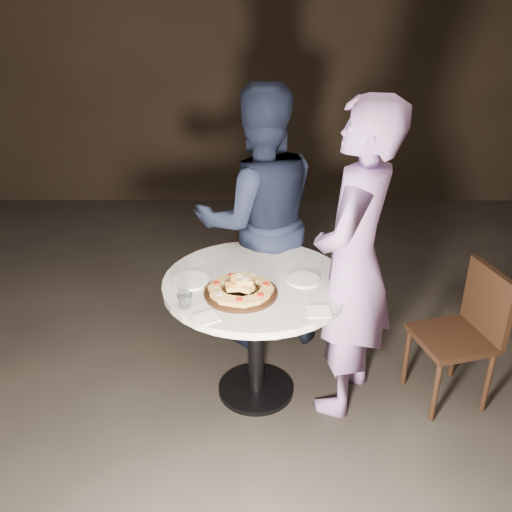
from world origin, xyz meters
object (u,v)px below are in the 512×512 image
Objects in this scene: diner_teal at (353,264)px; water_glass at (185,301)px; serving_board at (241,293)px; diner_navy at (259,220)px; focaccia_pile at (241,287)px; chair_far at (260,246)px; table at (256,303)px; chair_right at (467,327)px.

water_glass is at bearing -50.19° from diner_teal.
diner_navy is at bearing 83.00° from serving_board.
focaccia_pile reaches higher than chair_far.
water_glass reaches higher than table.
table is 1.25m from chair_right.
focaccia_pile reaches higher than water_glass.
serving_board is at bearing -177.72° from focaccia_pile.
chair_right is (1.24, -0.02, -0.15)m from table.
table is at bearing -69.99° from diner_teal.
table is at bearing 38.08° from water_glass.
serving_board is 1.38m from chair_far.
chair_far is at bearing 74.74° from water_glass.
focaccia_pile is at bearing 70.48° from diner_navy.
focaccia_pile is 1.37m from chair_right.
serving_board is (-0.08, -0.16, 0.16)m from table.
focaccia_pile is 0.20× the size of diner_teal.
table is 0.24m from serving_board.
table is 1.19m from chair_far.
chair_right is (1.32, 0.14, -0.31)m from serving_board.
table is 0.26m from focaccia_pile.
diner_teal is (0.62, 0.11, 0.12)m from serving_board.
table is 0.61m from diner_teal.
chair_right is 1.45m from diner_navy.
diner_navy is at bearing 83.08° from focaccia_pile.
diner_navy is at bearing 88.47° from table.
water_glass is 1.02m from diner_navy.
diner_teal is (0.91, 0.25, 0.09)m from water_glass.
serving_board is at bearing 24.92° from water_glass.
chair_right is at bearing 138.59° from diner_navy.
diner_navy reaches higher than table.
water_glass is (-0.29, -0.13, 0.03)m from serving_board.
serving_board is 0.04m from focaccia_pile.
chair_right is (1.21, -1.19, 0.04)m from chair_far.
water_glass reaches higher than serving_board.
diner_navy reaches higher than water_glass.
focaccia_pile is (0.00, 0.00, 0.04)m from serving_board.
serving_board is 0.64m from diner_teal.
serving_board is 0.22× the size of diner_teal.
chair_right is 0.48× the size of diner_navy.
table is 0.75× the size of diner_teal.
table is at bearing 75.87° from diner_navy.
chair_far is 1.70m from chair_right.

